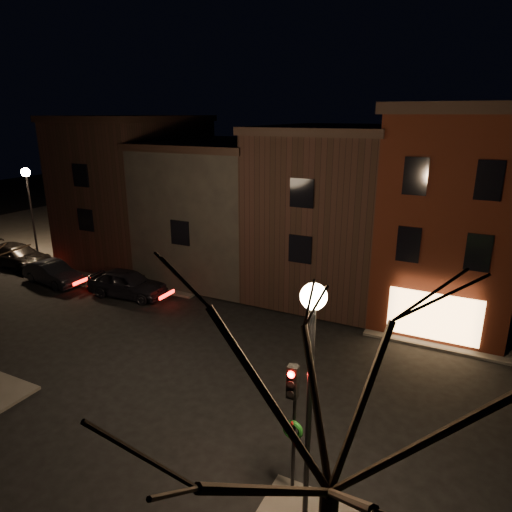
% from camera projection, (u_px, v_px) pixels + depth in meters
% --- Properties ---
extents(ground, '(120.00, 120.00, 0.00)m').
position_uv_depth(ground, '(219.00, 359.00, 19.70)').
color(ground, black).
rests_on(ground, ground).
extents(sidewalk_far_left, '(30.00, 30.00, 0.12)m').
position_uv_depth(sidewalk_far_left, '(150.00, 220.00, 45.29)').
color(sidewalk_far_left, '#2D2B28').
rests_on(sidewalk_far_left, ground).
extents(corner_building, '(6.50, 8.50, 10.50)m').
position_uv_depth(corner_building, '(452.00, 213.00, 22.76)').
color(corner_building, '#3F150B').
rests_on(corner_building, ground).
extents(row_building_a, '(7.30, 10.30, 9.40)m').
position_uv_depth(row_building_a, '(332.00, 209.00, 26.58)').
color(row_building_a, black).
rests_on(row_building_a, ground).
extents(row_building_b, '(7.80, 10.30, 8.40)m').
position_uv_depth(row_building_b, '(225.00, 206.00, 29.82)').
color(row_building_b, black).
rests_on(row_building_b, ground).
extents(row_building_c, '(7.30, 10.30, 9.90)m').
position_uv_depth(row_building_c, '(137.00, 187.00, 32.69)').
color(row_building_c, black).
rests_on(row_building_c, ground).
extents(street_lamp_near, '(0.60, 0.60, 6.48)m').
position_uv_depth(street_lamp_near, '(312.00, 342.00, 10.39)').
color(street_lamp_near, black).
rests_on(street_lamp_near, sidewalk_near_right).
extents(street_lamp_far, '(0.60, 0.60, 6.48)m').
position_uv_depth(street_lamp_far, '(28.00, 189.00, 31.56)').
color(street_lamp_far, black).
rests_on(street_lamp_far, sidewalk_far_left).
extents(traffic_signal, '(0.58, 0.38, 4.05)m').
position_uv_depth(traffic_signal, '(293.00, 411.00, 11.77)').
color(traffic_signal, black).
rests_on(traffic_signal, sidewalk_near_right).
extents(bare_tree_right, '(6.40, 6.40, 8.50)m').
position_uv_depth(bare_tree_right, '(337.00, 372.00, 7.41)').
color(bare_tree_right, black).
rests_on(bare_tree_right, sidewalk_near_right).
extents(parked_car_a, '(4.86, 2.33, 1.60)m').
position_uv_depth(parked_car_a, '(127.00, 283.00, 26.28)').
color(parked_car_a, black).
rests_on(parked_car_a, ground).
extents(parked_car_b, '(4.44, 2.01, 1.41)m').
position_uv_depth(parked_car_b, '(52.00, 273.00, 28.21)').
color(parked_car_b, black).
rests_on(parked_car_b, ground).
extents(parked_car_c, '(5.49, 2.35, 1.58)m').
position_uv_depth(parked_car_c, '(17.00, 256.00, 31.38)').
color(parked_car_c, black).
rests_on(parked_car_c, ground).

